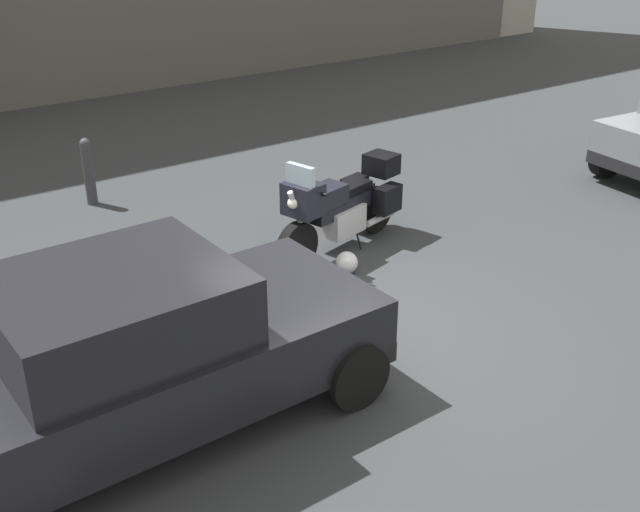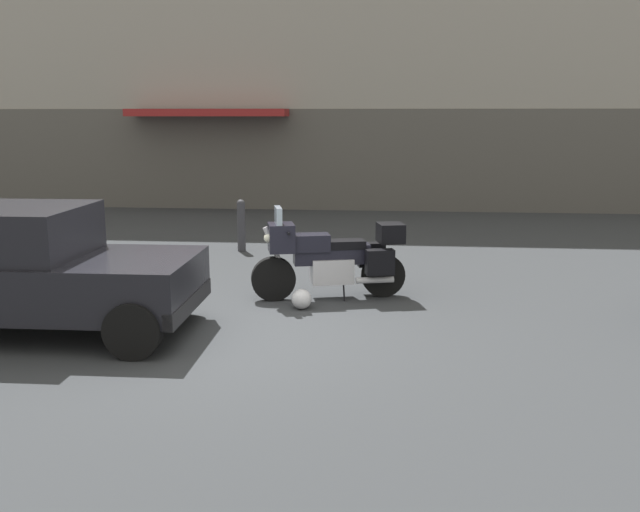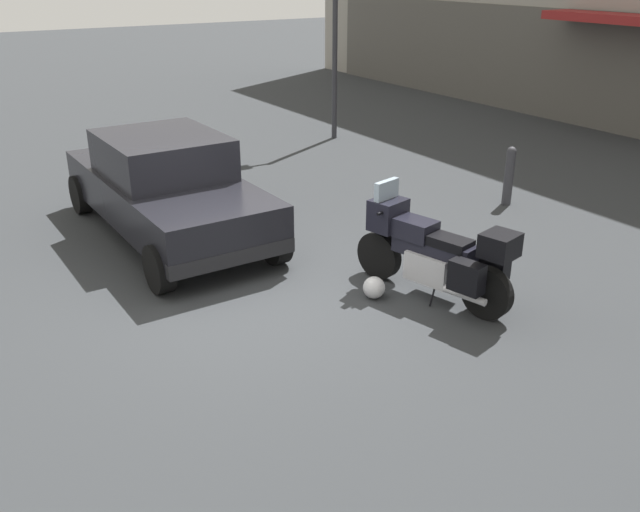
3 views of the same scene
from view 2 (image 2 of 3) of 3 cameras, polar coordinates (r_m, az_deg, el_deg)
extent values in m
plane|color=#2D3033|center=(8.84, -8.28, -6.17)|extent=(80.00, 80.00, 0.00)
cube|color=gray|center=(21.22, -0.01, 17.72)|extent=(33.17, 2.40, 10.01)
cube|color=#514E48|center=(19.91, -0.36, 7.76)|extent=(29.86, 0.12, 2.80)
cube|color=maroon|center=(19.97, -9.04, 11.36)|extent=(4.40, 1.10, 0.20)
cylinder|color=black|center=(10.19, -3.78, -1.85)|extent=(0.65, 0.29, 0.64)
cylinder|color=black|center=(10.44, 5.12, -1.55)|extent=(0.65, 0.29, 0.64)
cylinder|color=#B7B7BC|center=(10.10, -3.70, 0.53)|extent=(0.33, 0.15, 0.68)
cube|color=#B7B7BC|center=(10.27, 0.94, -1.16)|extent=(0.68, 0.53, 0.36)
cube|color=black|center=(10.22, 0.95, 0.16)|extent=(1.14, 0.54, 0.28)
cube|color=black|center=(10.14, -0.72, 1.11)|extent=(0.59, 0.46, 0.24)
cube|color=black|center=(10.23, 2.06, 0.96)|extent=(0.62, 0.43, 0.12)
cube|color=black|center=(10.08, -3.14, 1.49)|extent=(0.46, 0.51, 0.40)
cube|color=#8C9EAD|center=(10.03, -3.39, 3.17)|extent=(0.17, 0.41, 0.28)
sphere|color=#EAEACC|center=(10.07, -4.16, 1.46)|extent=(0.14, 0.14, 0.14)
cylinder|color=black|center=(10.07, -2.70, 2.06)|extent=(0.19, 0.61, 0.04)
cylinder|color=#B7B7BC|center=(10.22, 4.45, -1.94)|extent=(0.56, 0.22, 0.09)
cube|color=black|center=(10.09, 4.85, -0.49)|extent=(0.44, 0.29, 0.36)
cube|color=black|center=(10.63, 4.16, 0.12)|extent=(0.44, 0.29, 0.36)
cube|color=black|center=(10.34, 5.72, 1.87)|extent=(0.45, 0.48, 0.28)
cylinder|color=black|center=(10.19, 1.94, -2.83)|extent=(0.05, 0.13, 0.29)
sphere|color=silver|center=(9.77, -1.50, -3.49)|extent=(0.28, 0.28, 0.28)
cube|color=black|center=(9.43, -23.61, -1.89)|extent=(4.53, 1.83, 0.64)
cube|color=black|center=(9.34, -24.18, 1.83)|extent=(1.93, 1.65, 0.60)
cube|color=#8C9EAD|center=(8.94, -19.12, 1.82)|extent=(0.08, 1.50, 0.48)
cube|color=black|center=(8.66, -10.54, -3.72)|extent=(0.15, 1.76, 0.20)
cylinder|color=black|center=(8.04, -14.85, -5.84)|extent=(0.64, 0.23, 0.64)
cylinder|color=black|center=(9.58, -11.53, -2.93)|extent=(0.64, 0.23, 0.64)
cylinder|color=#333338|center=(13.94, -6.36, 2.31)|extent=(0.16, 0.16, 0.94)
sphere|color=#333338|center=(13.88, -6.41, 4.23)|extent=(0.16, 0.16, 0.16)
camera|label=1|loc=(7.17, -65.74, 18.65)|focal=43.66mm
camera|label=3|loc=(6.96, 54.25, 16.94)|focal=38.40mm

